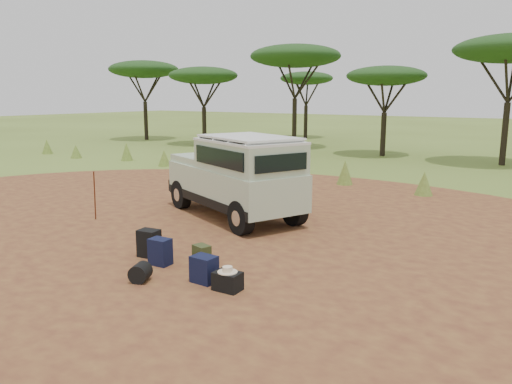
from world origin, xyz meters
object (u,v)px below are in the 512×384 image
Objects in this scene: safari_vehicle at (236,178)px; backpack_black at (149,243)px; walking_staff at (95,196)px; backpack_olive at (202,257)px; hard_case at (228,281)px; duffel_navy at (204,269)px; backpack_navy at (160,252)px.

backpack_black is (0.51, -3.72, -0.80)m from safari_vehicle.
walking_staff is 2.46× the size of backpack_black.
backpack_black is 1.25× the size of backpack_olive.
safari_vehicle is 5.25m from hard_case.
hard_case is at bearing -13.95° from backpack_olive.
safari_vehicle is 4.17m from backpack_olive.
walking_staff is at bearing 159.24° from hard_case.
backpack_olive is at bearing 147.51° from hard_case.
backpack_olive is 0.94× the size of duffel_navy.
backpack_navy is 1.16× the size of backpack_olive.
backpack_navy is at bearing -142.74° from backpack_olive.
backpack_olive is 1.25m from hard_case.
duffel_navy reaches higher than hard_case.
duffel_navy is (2.36, -4.19, -0.84)m from safari_vehicle.
duffel_navy is at bearing -14.13° from backpack_navy.
safari_vehicle is 3.50× the size of walking_staff.
backpack_black is 1.08× the size of backpack_navy.
hard_case is at bearing -32.63° from safari_vehicle.
hard_case is (1.09, -0.62, -0.07)m from backpack_olive.
backpack_olive is at bearing -70.72° from walking_staff.
duffel_navy is 1.06× the size of hard_case.
walking_staff is 5.51m from duffel_navy.
duffel_navy is at bearing -37.79° from safari_vehicle.
duffel_navy is (1.31, -0.24, -0.02)m from backpack_navy.
backpack_black is 1.91m from duffel_navy.
backpack_black is 2.48m from hard_case.
safari_vehicle is at bearing 121.55° from hard_case.
duffel_navy reaches higher than backpack_olive.
backpack_navy is (3.89, -1.54, -0.41)m from walking_staff.
backpack_olive is (4.68, -1.23, -0.45)m from walking_staff.
walking_staff is at bearing -179.21° from backpack_olive.
duffel_navy is at bearing 170.57° from hard_case.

